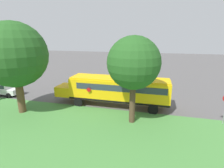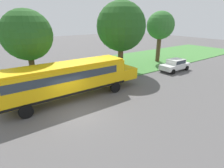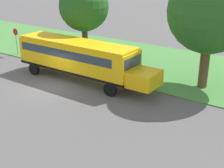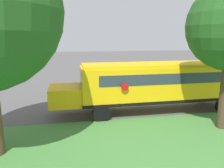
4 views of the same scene
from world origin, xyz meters
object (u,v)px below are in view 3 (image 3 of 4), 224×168
object	(u,v)px
school_bus	(79,57)
oak_tree_roadside_mid	(213,12)
oak_tree_beside_bus	(82,7)
stop_sign	(16,38)

from	to	relation	value
school_bus	oak_tree_roadside_mid	world-z (taller)	oak_tree_roadside_mid
school_bus	oak_tree_beside_bus	size ratio (longest dim) A/B	1.66
oak_tree_beside_bus	oak_tree_roadside_mid	distance (m)	11.13
school_bus	stop_sign	xyz separation A→B (m)	(-1.83, -9.90, -0.19)
school_bus	oak_tree_beside_bus	xyz separation A→B (m)	(-3.23, -2.24, 3.33)
oak_tree_beside_bus	oak_tree_roadside_mid	size ratio (longest dim) A/B	0.86
school_bus	oak_tree_beside_bus	bearing A→B (deg)	-145.23
oak_tree_beside_bus	stop_sign	bearing A→B (deg)	-79.62
stop_sign	school_bus	bearing A→B (deg)	79.54
stop_sign	oak_tree_roadside_mid	bearing A→B (deg)	96.98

